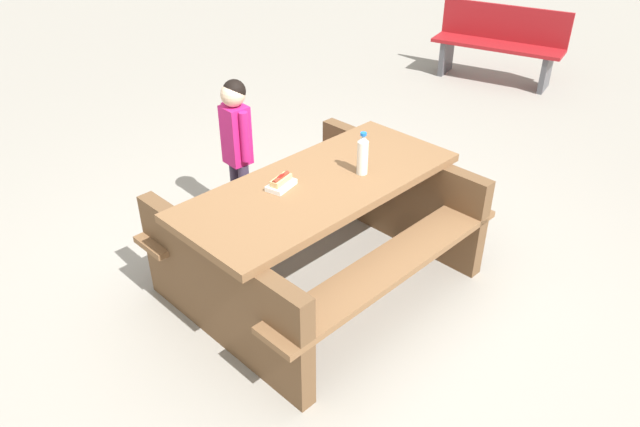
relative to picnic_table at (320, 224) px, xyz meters
The scene contains 6 objects.
ground_plane 0.44m from the picnic_table, ahead, with size 30.00×30.00×0.00m, color gray.
picnic_table is the anchor object (origin of this frame).
soda_bottle 0.51m from the picnic_table, behind, with size 0.07×0.07×0.27m.
hotdog_tray 0.41m from the picnic_table, 12.92° to the right, with size 0.21×0.18×0.08m.
child_in_coat 0.97m from the picnic_table, 81.12° to the right, with size 0.19×0.27×1.12m.
park_bench_mid 4.44m from the picnic_table, 148.45° to the right, with size 1.09×1.50×0.85m.
Camera 1 is at (1.57, 2.71, 2.49)m, focal length 33.69 mm.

